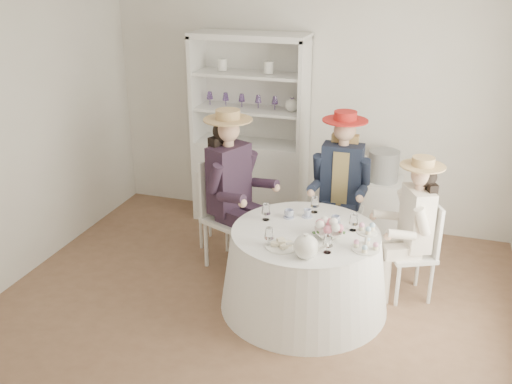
% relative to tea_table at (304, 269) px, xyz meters
% --- Properties ---
extents(ground, '(4.50, 4.50, 0.00)m').
position_rel_tea_table_xyz_m(ground, '(-0.41, -0.18, -0.36)').
color(ground, brown).
rests_on(ground, ground).
extents(wall_back, '(4.50, 0.00, 4.50)m').
position_rel_tea_table_xyz_m(wall_back, '(-0.41, 1.82, 0.99)').
color(wall_back, silver).
rests_on(wall_back, ground).
extents(wall_front, '(4.50, 0.00, 4.50)m').
position_rel_tea_table_xyz_m(wall_front, '(-0.41, -2.18, 0.99)').
color(wall_front, silver).
rests_on(wall_front, ground).
extents(wall_left, '(0.00, 4.50, 4.50)m').
position_rel_tea_table_xyz_m(wall_left, '(-2.66, -0.18, 0.99)').
color(wall_left, silver).
rests_on(wall_left, ground).
extents(tea_table, '(1.45, 1.45, 0.72)m').
position_rel_tea_table_xyz_m(tea_table, '(0.00, 0.00, 0.00)').
color(tea_table, white).
rests_on(tea_table, ground).
extents(hutch, '(1.43, 0.95, 2.11)m').
position_rel_tea_table_xyz_m(hutch, '(-1.01, 1.58, 0.39)').
color(hutch, silver).
rests_on(hutch, ground).
extents(side_table, '(0.42, 0.42, 0.65)m').
position_rel_tea_table_xyz_m(side_table, '(0.46, 1.57, -0.03)').
color(side_table, silver).
rests_on(side_table, ground).
extents(hatbox, '(0.38, 0.38, 0.32)m').
position_rel_tea_table_xyz_m(hatbox, '(0.46, 1.57, 0.45)').
color(hatbox, black).
rests_on(hatbox, side_table).
extents(guest_left, '(0.66, 0.60, 1.57)m').
position_rel_tea_table_xyz_m(guest_left, '(-0.83, 0.46, 0.53)').
color(guest_left, silver).
rests_on(guest_left, ground).
extents(guest_mid, '(0.54, 0.57, 1.51)m').
position_rel_tea_table_xyz_m(guest_mid, '(0.12, 0.94, 0.50)').
color(guest_mid, silver).
rests_on(guest_mid, ground).
extents(guest_right, '(0.55, 0.50, 1.31)m').
position_rel_tea_table_xyz_m(guest_right, '(0.85, 0.43, 0.39)').
color(guest_right, silver).
rests_on(guest_right, ground).
extents(spare_chair, '(0.38, 0.38, 0.86)m').
position_rel_tea_table_xyz_m(spare_chair, '(-1.13, 0.78, 0.11)').
color(spare_chair, silver).
rests_on(spare_chair, ground).
extents(teacup_a, '(0.10, 0.10, 0.07)m').
position_rel_tea_table_xyz_m(teacup_a, '(-0.20, 0.21, 0.39)').
color(teacup_a, white).
rests_on(teacup_a, tea_table).
extents(teacup_b, '(0.08, 0.08, 0.06)m').
position_rel_tea_table_xyz_m(teacup_b, '(-0.05, 0.28, 0.39)').
color(teacup_b, white).
rests_on(teacup_b, tea_table).
extents(teacup_c, '(0.08, 0.08, 0.06)m').
position_rel_tea_table_xyz_m(teacup_c, '(0.21, 0.23, 0.39)').
color(teacup_c, white).
rests_on(teacup_c, tea_table).
extents(flower_bowl, '(0.29, 0.29, 0.06)m').
position_rel_tea_table_xyz_m(flower_bowl, '(0.20, -0.05, 0.39)').
color(flower_bowl, white).
rests_on(flower_bowl, tea_table).
extents(flower_arrangement, '(0.19, 0.19, 0.07)m').
position_rel_tea_table_xyz_m(flower_arrangement, '(0.20, -0.03, 0.45)').
color(flower_arrangement, '#DD6E8A').
rests_on(flower_arrangement, tea_table).
extents(table_teapot, '(0.27, 0.19, 0.20)m').
position_rel_tea_table_xyz_m(table_teapot, '(0.10, -0.43, 0.45)').
color(table_teapot, white).
rests_on(table_teapot, tea_table).
extents(sandwich_plate, '(0.26, 0.26, 0.06)m').
position_rel_tea_table_xyz_m(sandwich_plate, '(-0.11, -0.33, 0.37)').
color(sandwich_plate, white).
rests_on(sandwich_plate, tea_table).
extents(cupcake_stand, '(0.23, 0.23, 0.21)m').
position_rel_tea_table_xyz_m(cupcake_stand, '(0.52, -0.17, 0.44)').
color(cupcake_stand, white).
rests_on(cupcake_stand, tea_table).
extents(stemware_set, '(0.83, 0.80, 0.15)m').
position_rel_tea_table_xyz_m(stemware_set, '(-0.00, -0.00, 0.44)').
color(stemware_set, white).
rests_on(stemware_set, tea_table).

